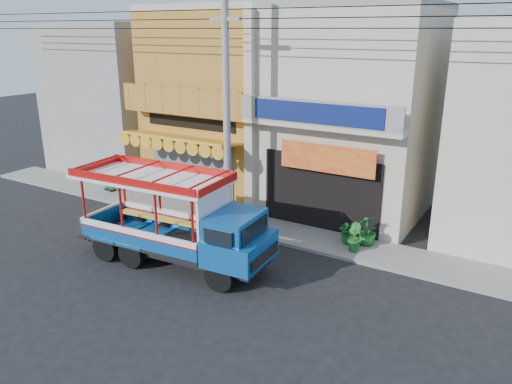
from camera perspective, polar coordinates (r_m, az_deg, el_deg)
ground at (r=16.18m, az=-6.80°, el=-8.75°), size 90.00×90.00×0.00m
sidewalk at (r=19.16m, az=0.53°, el=-4.00°), size 30.00×2.00×0.12m
shophouse_left at (r=23.45m, az=-2.97°, el=10.34°), size 6.00×7.50×8.24m
shophouse_right at (r=20.73m, az=11.10°, el=9.00°), size 6.00×6.75×8.24m
party_pilaster at (r=19.27m, az=-0.72°, el=8.34°), size 0.35×0.30×8.00m
filler_building_left at (r=28.02m, az=-15.07°, el=10.40°), size 6.00×6.00×7.60m
utility_pole at (r=17.75m, az=-3.00°, el=10.84°), size 28.00×0.26×9.00m
songthaew_truck at (r=15.80m, az=-8.01°, el=-3.60°), size 6.69×2.55×3.06m
green_sign at (r=24.08m, az=-16.41°, el=1.06°), size 0.61×0.34×0.93m
potted_plant_a at (r=17.74m, az=10.58°, el=-4.43°), size 1.06×1.04×0.89m
potted_plant_b at (r=17.16m, az=11.10°, el=-5.10°), size 0.67×0.69×0.98m
potted_plant_c at (r=17.70m, az=12.62°, el=-4.29°), size 0.84×0.84×1.08m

